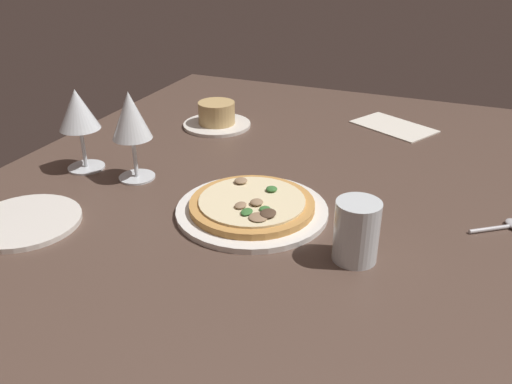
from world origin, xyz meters
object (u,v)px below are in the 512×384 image
ramekin_on_saucer (217,117)px  paper_menu (394,127)px  wine_glass_far (79,112)px  wine_glass_near (131,118)px  side_plate (25,222)px  pizza_main (250,207)px  water_glass (356,235)px  spoon (510,226)px

ramekin_on_saucer → paper_menu: size_ratio=0.88×
ramekin_on_saucer → wine_glass_far: (-32.36, 13.57, 9.44)cm
wine_glass_near → side_plate: bearing=162.3°
pizza_main → ramekin_on_saucer: 44.70cm
pizza_main → water_glass: 21.21cm
wine_glass_far → side_plate: size_ratio=0.90×
side_plate → spoon: 80.17cm
wine_glass_near → water_glass: bearing=-104.0°
wine_glass_far → spoon: size_ratio=1.75×
wine_glass_far → water_glass: size_ratio=1.74×
spoon → wine_glass_near: bearing=96.0°
wine_glass_near → paper_menu: wine_glass_near is taller
wine_glass_near → water_glass: 48.03cm
wine_glass_far → spoon: bearing=-85.2°
paper_menu → spoon: (-41.68, -25.75, 0.31)cm
spoon → side_plate: bearing=111.5°
wine_glass_far → wine_glass_near: 12.24cm
ramekin_on_saucer → wine_glass_near: (-32.76, 1.35, 9.96)cm
ramekin_on_saucer → spoon: size_ratio=1.75×
wine_glass_near → side_plate: size_ratio=0.95×
pizza_main → wine_glass_far: size_ratio=1.59×
wine_glass_far → water_glass: (-11.85, -58.13, -7.73)cm
side_plate → paper_menu: size_ratio=0.97×
spoon → water_glass: bearing=130.6°
wine_glass_far → ramekin_on_saucer: bearing=-22.8°
side_plate → water_glass: bearing=-78.4°
paper_menu → wine_glass_far: bearing=159.8°
side_plate → spoon: bearing=-68.5°
pizza_main → wine_glass_far: (4.83, 38.33, 10.68)cm
side_plate → spoon: spoon is taller
water_glass → paper_menu: bearing=4.0°
wine_glass_near → water_glass: size_ratio=1.84×
wine_glass_far → paper_menu: (48.33, -53.94, -11.70)cm
pizza_main → spoon: 42.93cm
wine_glass_far → water_glass: 59.83cm
paper_menu → spoon: 48.99cm
water_glass → spoon: water_glass is taller
pizza_main → water_glass: water_glass is taller
water_glass → side_plate: water_glass is taller
wine_glass_far → wine_glass_near: wine_glass_near is taller
wine_glass_near → spoon: size_ratio=1.85×
water_glass → paper_menu: (60.18, 4.19, -3.97)cm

